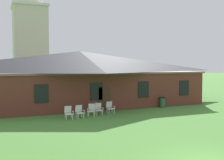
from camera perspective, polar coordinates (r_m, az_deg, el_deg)
name	(u,v)px	position (r m, az deg, el deg)	size (l,w,h in m)	color
brick_building	(80,77)	(28.10, -6.78, 0.59)	(24.05, 10.40, 5.44)	brown
dome_tower	(30,35)	(43.48, -16.79, 8.98)	(5.18, 5.18, 18.69)	beige
lawn_chair_by_porch	(68,112)	(20.70, -9.11, -6.69)	(0.65, 0.68, 0.96)	silver
lawn_chair_near_door	(79,111)	(21.01, -6.85, -6.53)	(0.66, 0.69, 0.96)	silver
lawn_chair_left_end	(91,110)	(21.72, -4.32, -6.19)	(0.80, 0.84, 0.96)	silver
lawn_chair_middle	(99,109)	(22.15, -2.82, -6.00)	(0.69, 0.73, 0.96)	white
lawn_chair_right_end	(110,107)	(22.94, -0.43, -5.68)	(0.65, 0.67, 0.96)	silver
trash_bin	(163,102)	(26.27, 10.53, -4.61)	(0.56, 0.56, 0.98)	#335638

